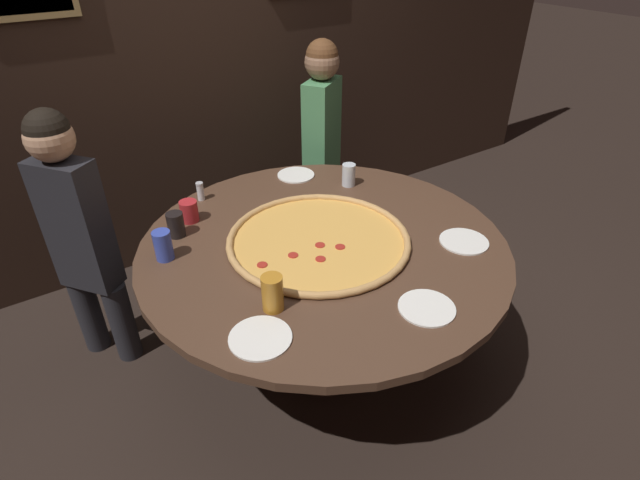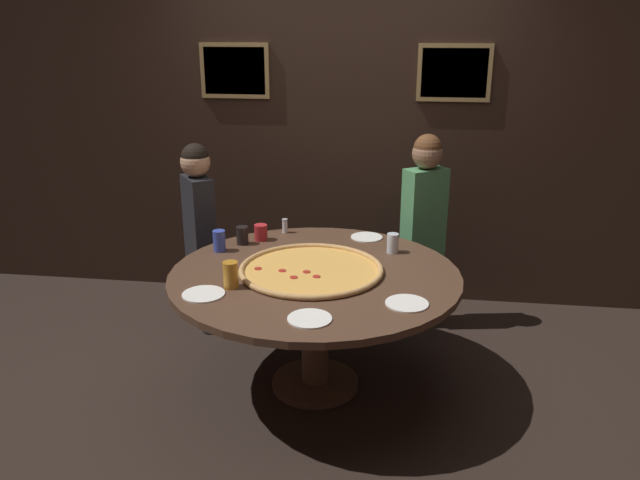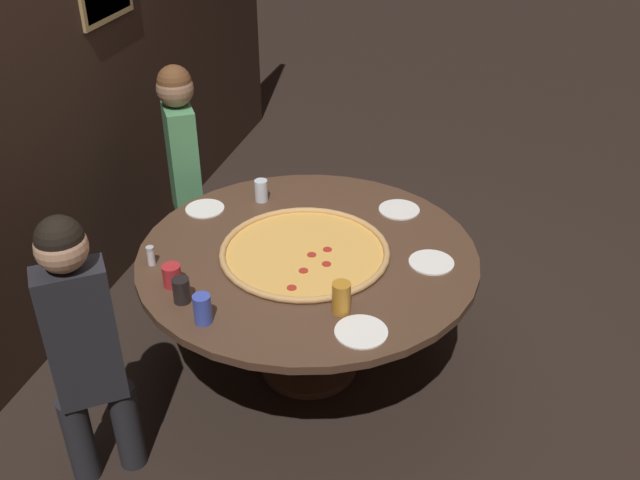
% 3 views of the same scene
% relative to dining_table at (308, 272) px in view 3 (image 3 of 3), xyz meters
% --- Properties ---
extents(ground_plane, '(24.00, 24.00, 0.00)m').
position_rel_dining_table_xyz_m(ground_plane, '(0.00, 0.00, -0.62)').
color(ground_plane, black).
extents(back_wall, '(6.40, 0.08, 2.60)m').
position_rel_dining_table_xyz_m(back_wall, '(0.00, 1.43, 0.69)').
color(back_wall, black).
rests_on(back_wall, ground_plane).
extents(dining_table, '(1.66, 1.66, 0.74)m').
position_rel_dining_table_xyz_m(dining_table, '(0.00, 0.00, 0.00)').
color(dining_table, '#4C3323').
rests_on(dining_table, ground_plane).
extents(giant_pizza, '(0.83, 0.83, 0.03)m').
position_rel_dining_table_xyz_m(giant_pizza, '(-0.02, 0.01, 0.14)').
color(giant_pizza, '#E5A84C').
rests_on(giant_pizza, dining_table).
extents(drink_cup_centre_back, '(0.08, 0.08, 0.15)m').
position_rel_dining_table_xyz_m(drink_cup_centre_back, '(-0.41, -0.27, 0.19)').
color(drink_cup_centre_back, '#BC7A23').
rests_on(drink_cup_centre_back, dining_table).
extents(drink_cup_near_left, '(0.08, 0.08, 0.10)m').
position_rel_dining_table_xyz_m(drink_cup_near_left, '(-0.43, 0.51, 0.17)').
color(drink_cup_near_left, '#B22328').
rests_on(drink_cup_near_left, dining_table).
extents(drink_cup_beside_pizza, '(0.07, 0.07, 0.12)m').
position_rel_dining_table_xyz_m(drink_cup_beside_pizza, '(0.43, 0.39, 0.18)').
color(drink_cup_beside_pizza, silver).
rests_on(drink_cup_beside_pizza, dining_table).
extents(drink_cup_near_right, '(0.08, 0.08, 0.13)m').
position_rel_dining_table_xyz_m(drink_cup_near_right, '(-0.64, 0.27, 0.19)').
color(drink_cup_near_right, '#384CB7').
rests_on(drink_cup_near_right, dining_table).
extents(drink_cup_front_edge, '(0.08, 0.08, 0.12)m').
position_rel_dining_table_xyz_m(drink_cup_front_edge, '(-0.53, 0.42, 0.18)').
color(drink_cup_front_edge, black).
rests_on(drink_cup_front_edge, dining_table).
extents(white_plate_near_front, '(0.22, 0.22, 0.01)m').
position_rel_dining_table_xyz_m(white_plate_near_front, '(-0.53, -0.39, 0.13)').
color(white_plate_near_front, white).
rests_on(white_plate_near_front, dining_table).
extents(white_plate_left_side, '(0.22, 0.22, 0.01)m').
position_rel_dining_table_xyz_m(white_plate_left_side, '(0.06, -0.60, 0.13)').
color(white_plate_left_side, white).
rests_on(white_plate_left_side, dining_table).
extents(white_plate_right_side, '(0.22, 0.22, 0.01)m').
position_rel_dining_table_xyz_m(white_plate_right_side, '(0.52, -0.36, 0.13)').
color(white_plate_right_side, white).
rests_on(white_plate_right_side, dining_table).
extents(white_plate_beside_cup, '(0.21, 0.21, 0.01)m').
position_rel_dining_table_xyz_m(white_plate_beside_cup, '(0.25, 0.65, 0.13)').
color(white_plate_beside_cup, white).
rests_on(white_plate_beside_cup, dining_table).
extents(condiment_shaker, '(0.04, 0.04, 0.10)m').
position_rel_dining_table_xyz_m(condiment_shaker, '(-0.30, 0.68, 0.17)').
color(condiment_shaker, silver).
rests_on(condiment_shaker, dining_table).
extents(diner_far_left, '(0.30, 0.34, 1.33)m').
position_rel_dining_table_xyz_m(diner_far_left, '(-0.90, 0.68, 0.14)').
color(diner_far_left, '#232328').
rests_on(diner_far_left, ground_plane).
extents(diner_side_right, '(0.36, 0.30, 1.39)m').
position_rel_dining_table_xyz_m(diner_side_right, '(0.63, 0.94, 0.17)').
color(diner_side_right, '#232328').
rests_on(diner_side_right, ground_plane).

